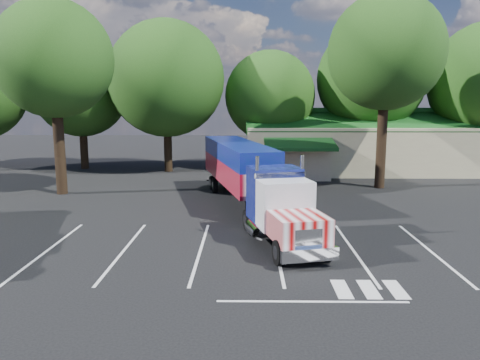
{
  "coord_description": "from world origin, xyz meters",
  "views": [
    {
      "loc": [
        1.92,
        -24.75,
        6.19
      ],
      "look_at": [
        1.58,
        -0.13,
        2.0
      ],
      "focal_mm": 35.0,
      "sensor_mm": 36.0,
      "label": 1
    }
  ],
  "objects_px": {
    "semi_truck": "(247,172)",
    "silver_sedan": "(283,168)",
    "woman": "(294,199)",
    "bicycle": "(310,204)"
  },
  "relations": [
    {
      "from": "woman",
      "to": "silver_sedan",
      "type": "relative_size",
      "value": 0.48
    },
    {
      "from": "semi_truck",
      "to": "silver_sedan",
      "type": "xyz_separation_m",
      "value": [
        3.05,
        12.55,
        -1.53
      ]
    },
    {
      "from": "semi_truck",
      "to": "woman",
      "type": "xyz_separation_m",
      "value": [
        2.55,
        -1.45,
        -1.23
      ]
    },
    {
      "from": "woman",
      "to": "bicycle",
      "type": "relative_size",
      "value": 1.15
    },
    {
      "from": "woman",
      "to": "silver_sedan",
      "type": "height_order",
      "value": "woman"
    },
    {
      "from": "semi_truck",
      "to": "woman",
      "type": "relative_size",
      "value": 9.76
    },
    {
      "from": "woman",
      "to": "silver_sedan",
      "type": "distance_m",
      "value": 14.01
    },
    {
      "from": "woman",
      "to": "bicycle",
      "type": "distance_m",
      "value": 1.5
    },
    {
      "from": "semi_truck",
      "to": "woman",
      "type": "height_order",
      "value": "semi_truck"
    },
    {
      "from": "semi_truck",
      "to": "silver_sedan",
      "type": "bearing_deg",
      "value": 62.85
    }
  ]
}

